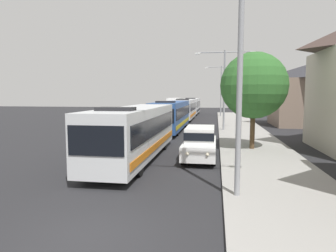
{
  "coord_description": "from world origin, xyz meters",
  "views": [
    {
      "loc": [
        3.3,
        -7.2,
        3.79
      ],
      "look_at": [
        -0.03,
        13.28,
        1.59
      ],
      "focal_mm": 31.66,
      "sensor_mm": 36.0,
      "label": 1
    }
  ],
  "objects_px": {
    "streetlamp_far": "(221,86)",
    "bus_lead": "(136,131)",
    "streetlamp_mid": "(224,81)",
    "box_truck_oncoming": "(174,106)",
    "white_suv": "(200,142)",
    "bus_second_in_line": "(171,115)",
    "roadside_tree": "(254,86)",
    "bus_middle": "(185,109)",
    "streetlamp_near": "(240,51)",
    "bus_fourth_in_line": "(192,106)"
  },
  "relations": [
    {
      "from": "bus_fourth_in_line",
      "to": "streetlamp_near",
      "type": "xyz_separation_m",
      "value": [
        5.4,
        -46.29,
        3.61
      ]
    },
    {
      "from": "box_truck_oncoming",
      "to": "streetlamp_near",
      "type": "distance_m",
      "value": 45.81
    },
    {
      "from": "bus_lead",
      "to": "bus_second_in_line",
      "type": "height_order",
      "value": "same"
    },
    {
      "from": "streetlamp_far",
      "to": "bus_middle",
      "type": "bearing_deg",
      "value": -125.4
    },
    {
      "from": "streetlamp_near",
      "to": "streetlamp_mid",
      "type": "height_order",
      "value": "streetlamp_near"
    },
    {
      "from": "streetlamp_near",
      "to": "streetlamp_far",
      "type": "height_order",
      "value": "streetlamp_far"
    },
    {
      "from": "white_suv",
      "to": "roadside_tree",
      "type": "distance_m",
      "value": 5.71
    },
    {
      "from": "bus_fourth_in_line",
      "to": "streetlamp_far",
      "type": "height_order",
      "value": "streetlamp_far"
    },
    {
      "from": "bus_lead",
      "to": "white_suv",
      "type": "bearing_deg",
      "value": 9.29
    },
    {
      "from": "bus_middle",
      "to": "streetlamp_near",
      "type": "height_order",
      "value": "streetlamp_near"
    },
    {
      "from": "box_truck_oncoming",
      "to": "white_suv",
      "type": "bearing_deg",
      "value": -79.63
    },
    {
      "from": "box_truck_oncoming",
      "to": "bus_lead",
      "type": "bearing_deg",
      "value": -85.14
    },
    {
      "from": "box_truck_oncoming",
      "to": "streetlamp_far",
      "type": "height_order",
      "value": "streetlamp_far"
    },
    {
      "from": "bus_second_in_line",
      "to": "roadside_tree",
      "type": "height_order",
      "value": "roadside_tree"
    },
    {
      "from": "bus_second_in_line",
      "to": "bus_fourth_in_line",
      "type": "xyz_separation_m",
      "value": [
        -0.0,
        26.45,
        -0.0
      ]
    },
    {
      "from": "bus_second_in_line",
      "to": "bus_middle",
      "type": "distance_m",
      "value": 13.55
    },
    {
      "from": "box_truck_oncoming",
      "to": "streetlamp_far",
      "type": "bearing_deg",
      "value": -23.87
    },
    {
      "from": "bus_middle",
      "to": "streetlamp_far",
      "type": "xyz_separation_m",
      "value": [
        5.4,
        7.6,
        3.62
      ]
    },
    {
      "from": "box_truck_oncoming",
      "to": "streetlamp_near",
      "type": "height_order",
      "value": "streetlamp_near"
    },
    {
      "from": "bus_fourth_in_line",
      "to": "streetlamp_far",
      "type": "xyz_separation_m",
      "value": [
        5.4,
        -5.31,
        3.62
      ]
    },
    {
      "from": "streetlamp_mid",
      "to": "roadside_tree",
      "type": "distance_m",
      "value": 10.89
    },
    {
      "from": "streetlamp_near",
      "to": "bus_fourth_in_line",
      "type": "bearing_deg",
      "value": 96.65
    },
    {
      "from": "box_truck_oncoming",
      "to": "bus_fourth_in_line",
      "type": "bearing_deg",
      "value": 23.89
    },
    {
      "from": "roadside_tree",
      "to": "white_suv",
      "type": "bearing_deg",
      "value": -136.35
    },
    {
      "from": "white_suv",
      "to": "bus_middle",
      "type": "bearing_deg",
      "value": 97.85
    },
    {
      "from": "streetlamp_near",
      "to": "white_suv",
      "type": "bearing_deg",
      "value": 104.52
    },
    {
      "from": "bus_lead",
      "to": "bus_fourth_in_line",
      "type": "xyz_separation_m",
      "value": [
        -0.0,
        40.33,
        -0.0
      ]
    },
    {
      "from": "streetlamp_mid",
      "to": "streetlamp_far",
      "type": "bearing_deg",
      "value": 90.0
    },
    {
      "from": "bus_lead",
      "to": "bus_fourth_in_line",
      "type": "bearing_deg",
      "value": 90.0
    },
    {
      "from": "roadside_tree",
      "to": "box_truck_oncoming",
      "type": "bearing_deg",
      "value": 106.43
    },
    {
      "from": "bus_middle",
      "to": "streetlamp_near",
      "type": "relative_size",
      "value": 1.28
    },
    {
      "from": "bus_fourth_in_line",
      "to": "box_truck_oncoming",
      "type": "xyz_separation_m",
      "value": [
        -3.3,
        -1.46,
        0.01
      ]
    },
    {
      "from": "bus_middle",
      "to": "white_suv",
      "type": "bearing_deg",
      "value": -82.15
    },
    {
      "from": "bus_second_in_line",
      "to": "streetlamp_mid",
      "type": "height_order",
      "value": "streetlamp_mid"
    },
    {
      "from": "roadside_tree",
      "to": "bus_second_in_line",
      "type": "bearing_deg",
      "value": 124.93
    },
    {
      "from": "streetlamp_near",
      "to": "roadside_tree",
      "type": "bearing_deg",
      "value": 80.43
    },
    {
      "from": "bus_lead",
      "to": "box_truck_oncoming",
      "type": "relative_size",
      "value": 1.73
    },
    {
      "from": "bus_lead",
      "to": "roadside_tree",
      "type": "bearing_deg",
      "value": 28.33
    },
    {
      "from": "bus_lead",
      "to": "bus_second_in_line",
      "type": "xyz_separation_m",
      "value": [
        0.0,
        13.88,
        0.0
      ]
    },
    {
      "from": "streetlamp_mid",
      "to": "roadside_tree",
      "type": "bearing_deg",
      "value": -81.29
    },
    {
      "from": "streetlamp_mid",
      "to": "roadside_tree",
      "type": "relative_size",
      "value": 1.26
    },
    {
      "from": "bus_middle",
      "to": "bus_fourth_in_line",
      "type": "bearing_deg",
      "value": 90.0
    },
    {
      "from": "white_suv",
      "to": "streetlamp_mid",
      "type": "bearing_deg",
      "value": 83.04
    },
    {
      "from": "bus_lead",
      "to": "streetlamp_far",
      "type": "xyz_separation_m",
      "value": [
        5.4,
        35.02,
        3.62
      ]
    },
    {
      "from": "streetlamp_far",
      "to": "bus_lead",
      "type": "bearing_deg",
      "value": -98.76
    },
    {
      "from": "bus_second_in_line",
      "to": "streetlamp_far",
      "type": "distance_m",
      "value": 22.12
    },
    {
      "from": "bus_middle",
      "to": "white_suv",
      "type": "relative_size",
      "value": 2.15
    },
    {
      "from": "bus_second_in_line",
      "to": "streetlamp_near",
      "type": "relative_size",
      "value": 1.48
    },
    {
      "from": "streetlamp_mid",
      "to": "roadside_tree",
      "type": "xyz_separation_m",
      "value": [
        1.65,
        -10.73,
        -0.77
      ]
    },
    {
      "from": "bus_fourth_in_line",
      "to": "streetlamp_mid",
      "type": "relative_size",
      "value": 1.42
    }
  ]
}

